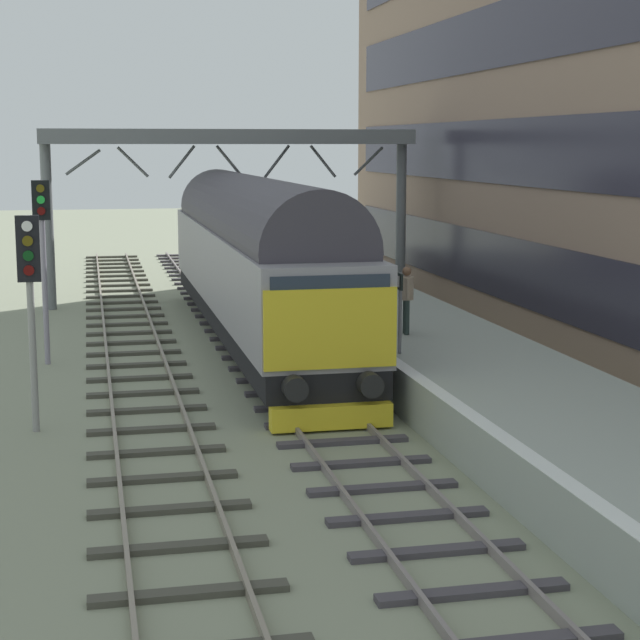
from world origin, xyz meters
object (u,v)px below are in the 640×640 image
Objects in this scene: signal_post_mid at (43,247)px; platform_number_sign at (400,300)px; diesel_locomotive at (255,255)px; signal_post_near at (30,292)px; waiting_passenger at (406,294)px.

signal_post_mid reaches higher than platform_number_sign.
diesel_locomotive is 7.56m from platform_number_sign.
signal_post_mid is (0.00, 6.65, 0.23)m from signal_post_near.
platform_number_sign is 2.47m from waiting_passenger.
diesel_locomotive reaches higher than signal_post_mid.
signal_post_near is 2.38× the size of platform_number_sign.
platform_number_sign is at bearing 8.90° from signal_post_near.
waiting_passenger is at bearing 22.27° from signal_post_near.
platform_number_sign is (7.74, -5.44, -0.80)m from signal_post_mid.
waiting_passenger is at bearing -20.03° from signal_post_mid.
signal_post_near is 6.65m from signal_post_mid.
diesel_locomotive reaches higher than waiting_passenger.
platform_number_sign is at bearing -35.11° from signal_post_mid.
signal_post_near reaches higher than waiting_passenger.
signal_post_mid is at bearing 77.32° from waiting_passenger.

